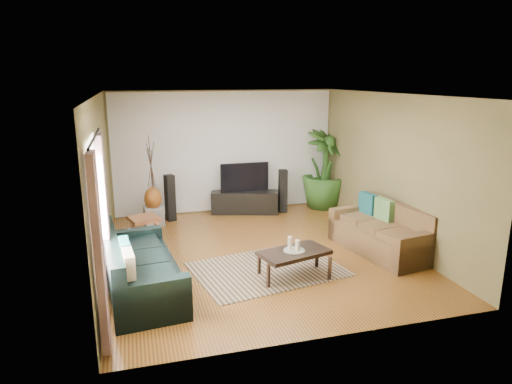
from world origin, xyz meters
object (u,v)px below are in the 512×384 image
object	(u,v)px
tv_stand	(245,202)
speaker_right	(283,191)
coffee_table	(294,264)
television	(245,177)
side_table	(145,231)
sofa_left	(141,263)
pedestal	(154,216)
vase	(153,199)
speaker_left	(170,198)
potted_plant	(324,169)
sofa_right	(380,229)

from	to	relation	value
tv_stand	speaker_right	xyz separation A→B (m)	(0.84, -0.17, 0.24)
coffee_table	television	xyz separation A→B (m)	(0.12, 3.54, 0.60)
side_table	sofa_left	bearing A→B (deg)	-93.49
pedestal	vase	xyz separation A→B (m)	(0.00, 0.00, 0.36)
speaker_left	vase	world-z (taller)	speaker_left
television	potted_plant	size ratio (longest dim) A/B	0.60
vase	side_table	bearing A→B (deg)	-101.02
sofa_left	pedestal	xyz separation A→B (m)	(0.34, 3.05, -0.23)
speaker_left	sofa_right	bearing A→B (deg)	-58.55
sofa_left	television	size ratio (longest dim) A/B	2.02
sofa_right	television	bearing A→B (deg)	-160.20
speaker_left	pedestal	xyz separation A→B (m)	(-0.36, -0.19, -0.30)
sofa_right	tv_stand	bearing A→B (deg)	-160.03
television	vase	size ratio (longest dim) A/B	2.23
vase	sofa_left	bearing A→B (deg)	-96.34
television	speaker_right	distance (m)	0.92
speaker_right	pedestal	xyz separation A→B (m)	(-2.86, -0.16, -0.29)
vase	television	bearing A→B (deg)	9.68
television	speaker_left	distance (m)	1.70
tv_stand	vase	xyz separation A→B (m)	(-2.02, -0.33, 0.31)
sofa_right	pedestal	xyz separation A→B (m)	(-3.70, 2.61, -0.23)
coffee_table	speaker_left	distance (m)	3.73
tv_stand	potted_plant	world-z (taller)	potted_plant
sofa_left	pedestal	bearing A→B (deg)	-12.40
speaker_left	side_table	size ratio (longest dim) A/B	1.90
coffee_table	speaker_right	bearing A→B (deg)	58.70
sofa_right	coffee_table	size ratio (longest dim) A/B	1.82
speaker_right	potted_plant	xyz separation A→B (m)	(1.05, 0.13, 0.42)
sofa_left	television	world-z (taller)	television
tv_stand	television	distance (m)	0.57
potted_plant	side_table	bearing A→B (deg)	-160.97
coffee_table	side_table	size ratio (longest dim) A/B	2.00
potted_plant	side_table	world-z (taller)	potted_plant
sofa_right	speaker_right	xyz separation A→B (m)	(-0.84, 2.77, 0.06)
coffee_table	vase	size ratio (longest dim) A/B	2.14
sofa_right	speaker_left	size ratio (longest dim) A/B	1.92
pedestal	side_table	xyz separation A→B (m)	(-0.22, -1.14, 0.07)
tv_stand	side_table	size ratio (longest dim) A/B	2.84
television	potted_plant	world-z (taller)	potted_plant
coffee_table	sofa_left	bearing A→B (deg)	160.93
speaker_left	side_table	world-z (taller)	speaker_left
sofa_left	sofa_right	xyz separation A→B (m)	(4.04, 0.44, 0.00)
sofa_right	speaker_right	distance (m)	2.89
pedestal	side_table	bearing A→B (deg)	-101.02
sofa_left	tv_stand	world-z (taller)	sofa_left
pedestal	side_table	distance (m)	1.17
speaker_left	speaker_right	xyz separation A→B (m)	(2.50, -0.03, -0.01)
coffee_table	speaker_right	xyz separation A→B (m)	(0.96, 3.35, 0.27)
sofa_right	speaker_left	xyz separation A→B (m)	(-3.34, 2.80, 0.07)
sofa_right	sofa_left	bearing A→B (deg)	-93.66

